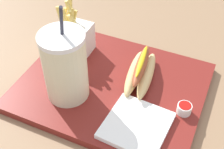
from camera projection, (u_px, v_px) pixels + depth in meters
ground_plane at (112, 92)px, 0.75m from camera, size 2.40×2.40×0.02m
food_tray at (112, 87)px, 0.74m from camera, size 0.42×0.34×0.02m
soda_cup at (65, 66)px, 0.65m from camera, size 0.10×0.10×0.23m
fries_basket at (73, 40)px, 0.79m from camera, size 0.08×0.09×0.15m
hot_dog_1 at (141, 72)px, 0.73m from camera, size 0.08×0.17×0.06m
ketchup_cup_1 at (184, 108)px, 0.66m from camera, size 0.03×0.03×0.02m
napkin_stack at (136, 125)px, 0.64m from camera, size 0.13×0.14×0.01m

